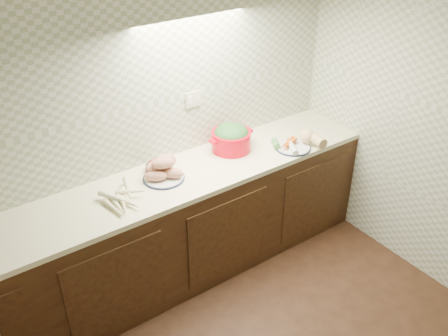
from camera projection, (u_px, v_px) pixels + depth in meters
room at (310, 204)px, 2.06m from camera, size 3.60×3.60×2.60m
parsnip_pile at (128, 194)px, 3.36m from camera, size 0.34×0.34×0.06m
sweet_potato_plate at (163, 170)px, 3.54m from camera, size 0.31×0.30×0.18m
onion_bowl at (155, 167)px, 3.63m from camera, size 0.14×0.14×0.11m
dutch_oven at (231, 138)px, 3.88m from camera, size 0.38×0.31×0.22m
veg_plate at (299, 141)px, 3.95m from camera, size 0.38×0.31×0.13m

